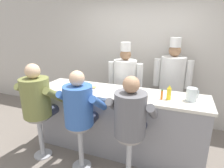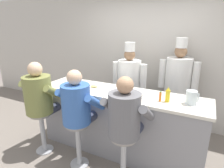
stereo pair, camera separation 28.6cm
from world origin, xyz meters
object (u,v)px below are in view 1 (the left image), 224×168
cook_in_whites_far (172,81)px  diner_seated_olive (38,100)px  mustard_bottle_yellow (169,93)px  water_pitcher_clear (191,95)px  coffee_mug_white (139,93)px  breakfast_plate (93,88)px  cook_in_whites_near (125,83)px  cereal_bowl (79,86)px  hot_sauce_bottle_orange (162,95)px  diner_seated_grey (131,117)px  diner_seated_blue (80,108)px  ketchup_bottle_red (131,90)px

cook_in_whites_far → diner_seated_olive: bearing=-138.6°
mustard_bottle_yellow → diner_seated_olive: 1.90m
water_pitcher_clear → coffee_mug_white: water_pitcher_clear is taller
breakfast_plate → cook_in_whites_near: bearing=68.3°
cereal_bowl → cook_in_whites_near: 0.94m
breakfast_plate → diner_seated_olive: size_ratio=0.17×
mustard_bottle_yellow → hot_sauce_bottle_orange: mustard_bottle_yellow is taller
diner_seated_grey → cook_in_whites_near: bearing=110.4°
diner_seated_grey → diner_seated_olive: bearing=179.9°
water_pitcher_clear → cook_in_whites_near: 1.38m
breakfast_plate → diner_seated_blue: size_ratio=0.18×
hot_sauce_bottle_orange → water_pitcher_clear: size_ratio=0.77×
hot_sauce_bottle_orange → cook_in_whites_far: 1.14m
cook_in_whites_near → cook_in_whites_far: (0.84, 0.30, 0.05)m
diner_seated_blue → hot_sauce_bottle_orange: bearing=24.3°
water_pitcher_clear → diner_seated_olive: diner_seated_olive is taller
ketchup_bottle_red → cereal_bowl: size_ratio=1.60×
breakfast_plate → coffee_mug_white: bearing=-5.3°
breakfast_plate → cook_in_whites_near: (0.30, 0.76, -0.10)m
diner_seated_grey → water_pitcher_clear: bearing=39.1°
cereal_bowl → cook_in_whites_far: (1.40, 1.05, -0.06)m
mustard_bottle_yellow → cook_in_whites_far: (-0.03, 1.10, -0.14)m
cereal_bowl → cook_in_whites_far: size_ratio=0.08×
diner_seated_grey → cook_in_whites_near: cook_in_whites_near is taller
diner_seated_grey → cereal_bowl: bearing=152.5°
diner_seated_grey → cook_in_whites_near: (-0.48, 1.29, 0.02)m
mustard_bottle_yellow → hot_sauce_bottle_orange: bearing=-161.0°
diner_seated_blue → diner_seated_grey: 0.72m
ketchup_bottle_red → cook_in_whites_far: (0.49, 1.20, -0.15)m
mustard_bottle_yellow → cook_in_whites_near: 1.20m
ketchup_bottle_red → mustard_bottle_yellow: ketchup_bottle_red is taller
cereal_bowl → diner_seated_olive: bearing=-126.8°
diner_seated_olive → diner_seated_grey: (1.44, -0.00, -0.02)m
coffee_mug_white → cook_in_whites_far: bearing=71.6°
mustard_bottle_yellow → coffee_mug_white: (-0.41, -0.04, -0.05)m
hot_sauce_bottle_orange → cook_in_whites_near: 1.15m
diner_seated_olive → cook_in_whites_far: size_ratio=0.83×
coffee_mug_white → diner_seated_olive: (-1.42, -0.45, -0.13)m
water_pitcher_clear → breakfast_plate: 1.46m
mustard_bottle_yellow → diner_seated_blue: 1.23m
ketchup_bottle_red → water_pitcher_clear: 0.82m
diner_seated_blue → diner_seated_grey: bearing=-0.0°
hot_sauce_bottle_orange → cereal_bowl: size_ratio=0.92×
water_pitcher_clear → diner_seated_grey: (-0.68, -0.55, -0.19)m
hot_sauce_bottle_orange → water_pitcher_clear: (0.38, 0.09, 0.02)m
cereal_bowl → diner_seated_grey: 1.17m
cereal_bowl → cook_in_whites_far: cook_in_whites_far is taller
coffee_mug_white → diner_seated_olive: bearing=-162.4°
mustard_bottle_yellow → cereal_bowl: (-1.43, 0.05, -0.07)m
ketchup_bottle_red → hot_sauce_bottle_orange: 0.43m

